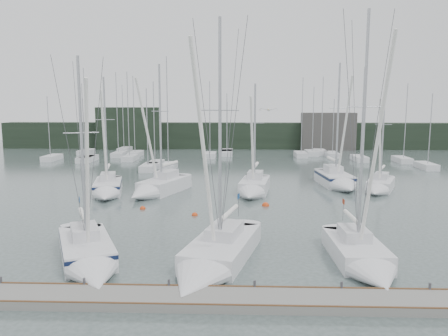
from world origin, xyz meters
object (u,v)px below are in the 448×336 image
object	(u,v)px
sailboat_near_center	(211,262)
sailboat_mid_c	(253,189)
sailboat_mid_d	(339,181)
sailboat_near_left	(89,258)
sailboat_mid_a	(107,189)
buoy_a	(195,215)
buoy_c	(143,209)
sailboat_mid_e	(379,187)
sailboat_near_right	(365,261)
buoy_b	(266,206)
sailboat_mid_b	(155,189)

from	to	relation	value
sailboat_near_center	sailboat_mid_c	size ratio (longest dim) A/B	1.26
sailboat_near_center	sailboat_mid_d	size ratio (longest dim) A/B	1.04
sailboat_near_center	sailboat_near_left	bearing A→B (deg)	-167.94
sailboat_mid_a	buoy_a	size ratio (longest dim) A/B	24.76
buoy_c	sailboat_mid_e	bearing A→B (deg)	19.25
sailboat_near_left	buoy_c	xyz separation A→B (m)	(-0.04, 13.24, -0.54)
sailboat_near_right	buoy_c	size ratio (longest dim) A/B	29.64
sailboat_mid_c	buoy_a	world-z (taller)	sailboat_mid_c
sailboat_mid_d	sailboat_near_right	bearing A→B (deg)	-104.36
sailboat_near_left	buoy_c	distance (m)	13.25
sailboat_mid_c	buoy_b	size ratio (longest dim) A/B	17.98
buoy_a	sailboat_near_right	bearing A→B (deg)	-47.19
sailboat_mid_c	buoy_c	world-z (taller)	sailboat_mid_c
sailboat_mid_b	buoy_c	size ratio (longest dim) A/B	27.17
sailboat_near_left	sailboat_mid_d	distance (m)	29.74
sailboat_mid_a	buoy_b	size ratio (longest dim) A/B	18.94
sailboat_mid_c	sailboat_mid_b	bearing A→B (deg)	-169.83
sailboat_mid_a	buoy_b	distance (m)	15.44
sailboat_mid_d	sailboat_mid_e	size ratio (longest dim) A/B	1.24
sailboat_near_right	sailboat_mid_c	xyz separation A→B (m)	(-5.39, 18.90, 0.10)
buoy_c	sailboat_near_right	bearing A→B (deg)	-41.29
sailboat_mid_d	buoy_c	xyz separation A→B (m)	(-18.59, -10.01, -0.66)
buoy_b	buoy_c	bearing A→B (deg)	-171.89
sailboat_near_right	sailboat_mid_e	size ratio (longest dim) A/B	1.30
sailboat_near_right	sailboat_mid_a	distance (m)	26.58
sailboat_near_center	buoy_b	xyz separation A→B (m)	(3.78, 14.97, -0.52)
sailboat_mid_b	sailboat_mid_e	distance (m)	22.15
buoy_b	sailboat_mid_d	bearing A→B (deg)	46.22
sailboat_near_center	sailboat_mid_a	size ratio (longest dim) A/B	1.19
sailboat_mid_e	buoy_c	size ratio (longest dim) A/B	22.73
sailboat_mid_e	buoy_b	world-z (taller)	sailboat_mid_e
sailboat_near_center	buoy_b	bearing A→B (deg)	89.96
sailboat_near_left	sailboat_mid_d	bearing A→B (deg)	26.50
sailboat_mid_e	buoy_c	bearing A→B (deg)	-135.91
sailboat_near_left	buoy_b	xyz separation A→B (m)	(10.37, 14.73, -0.54)
buoy_b	sailboat_near_center	bearing A→B (deg)	-104.16
sailboat_mid_c	buoy_a	size ratio (longest dim) A/B	23.52
sailboat_near_right	buoy_b	distance (m)	15.18
sailboat_near_center	sailboat_mid_c	xyz separation A→B (m)	(2.81, 19.36, 0.09)
sailboat_mid_a	sailboat_mid_c	size ratio (longest dim) A/B	1.05
sailboat_mid_c	buoy_c	distance (m)	11.14
sailboat_mid_a	buoy_c	xyz separation A→B (m)	(4.57, -5.13, -0.61)
sailboat_mid_a	sailboat_near_left	bearing A→B (deg)	-88.97
sailboat_mid_b	buoy_b	bearing A→B (deg)	-0.27
sailboat_mid_d	buoy_a	bearing A→B (deg)	-144.51
sailboat_mid_a	sailboat_mid_b	bearing A→B (deg)	-7.31
sailboat_near_left	sailboat_mid_c	world-z (taller)	sailboat_near_left
sailboat_mid_b	sailboat_mid_e	world-z (taller)	sailboat_mid_b
sailboat_mid_b	buoy_a	world-z (taller)	sailboat_mid_b
sailboat_mid_d	buoy_c	world-z (taller)	sailboat_mid_d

